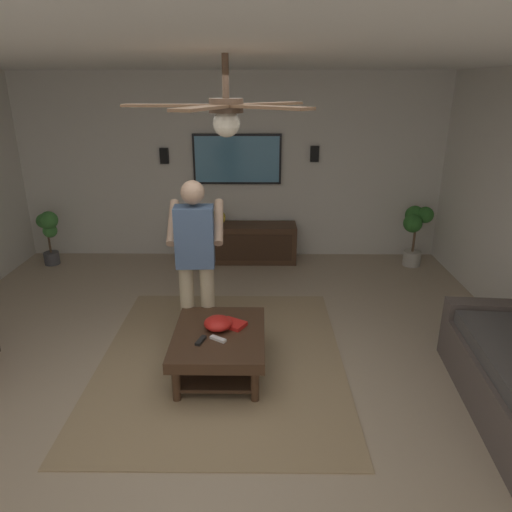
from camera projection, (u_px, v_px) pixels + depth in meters
ground_plane at (208, 409)px, 3.75m from camera, size 8.80×8.80×0.00m
wall_back_tv at (232, 167)px, 6.79m from camera, size 0.10×6.29×2.63m
ceiling_slab at (192, 43)px, 2.83m from camera, size 7.53×6.29×0.10m
area_rug at (222, 359)px, 4.43m from camera, size 2.77×2.26×0.01m
coffee_table at (219, 343)px, 4.15m from camera, size 1.00×0.80×0.40m
media_console at (238, 243)px, 6.83m from camera, size 0.45×1.70×0.55m
tv at (237, 159)px, 6.65m from camera, size 0.05×1.26×0.71m
person_standing at (196, 254)px, 4.45m from camera, size 0.55×0.55×1.64m
potted_plant_tall at (416, 227)px, 6.57m from camera, size 0.40×0.42×0.86m
potted_plant_short at (49, 230)px, 6.60m from camera, size 0.29×0.33×0.80m
bowl at (218, 323)px, 4.15m from camera, size 0.25×0.25×0.11m
remote_white at (218, 339)px, 3.98m from camera, size 0.12×0.15×0.02m
remote_black at (201, 340)px, 3.96m from camera, size 0.16×0.09×0.02m
book at (233, 324)px, 4.22m from camera, size 0.25×0.27×0.04m
vase_round at (218, 218)px, 6.68m from camera, size 0.22×0.22×0.22m
wall_speaker_left at (315, 154)px, 6.63m from camera, size 0.06×0.12×0.22m
wall_speaker_right at (164, 156)px, 6.66m from camera, size 0.06×0.12×0.22m
ceiling_fan at (226, 110)px, 2.72m from camera, size 1.19×1.08×0.46m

